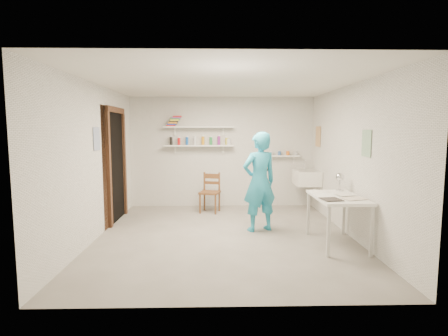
{
  "coord_description": "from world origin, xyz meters",
  "views": [
    {
      "loc": [
        -0.14,
        -5.43,
        1.69
      ],
      "look_at": [
        0.0,
        0.4,
        1.05
      ],
      "focal_mm": 28.0,
      "sensor_mm": 36.0,
      "label": 1
    }
  ],
  "objects_px": {
    "wooden_chair": "(210,193)",
    "work_table": "(337,220)",
    "belfast_sink": "(307,178)",
    "wall_clock": "(263,164)",
    "man": "(259,182)",
    "desk_lamp": "(340,177)"
  },
  "relations": [
    {
      "from": "wooden_chair",
      "to": "work_table",
      "type": "height_order",
      "value": "wooden_chair"
    },
    {
      "from": "belfast_sink",
      "to": "wall_clock",
      "type": "xyz_separation_m",
      "value": [
        -1.08,
        -1.2,
        0.4
      ]
    },
    {
      "from": "man",
      "to": "wall_clock",
      "type": "distance_m",
      "value": 0.35
    },
    {
      "from": "belfast_sink",
      "to": "man",
      "type": "xyz_separation_m",
      "value": [
        -1.16,
        -1.41,
        0.13
      ]
    },
    {
      "from": "desk_lamp",
      "to": "belfast_sink",
      "type": "bearing_deg",
      "value": 92.33
    },
    {
      "from": "man",
      "to": "desk_lamp",
      "type": "distance_m",
      "value": 1.28
    },
    {
      "from": "wall_clock",
      "to": "work_table",
      "type": "xyz_separation_m",
      "value": [
        0.97,
        -0.96,
        -0.74
      ]
    },
    {
      "from": "belfast_sink",
      "to": "desk_lamp",
      "type": "distance_m",
      "value": 1.75
    },
    {
      "from": "man",
      "to": "desk_lamp",
      "type": "relative_size",
      "value": 12.13
    },
    {
      "from": "man",
      "to": "wooden_chair",
      "type": "xyz_separation_m",
      "value": [
        -0.85,
        1.33,
        -0.42
      ]
    },
    {
      "from": "work_table",
      "to": "desk_lamp",
      "type": "height_order",
      "value": "desk_lamp"
    },
    {
      "from": "man",
      "to": "wooden_chair",
      "type": "relative_size",
      "value": 2.02
    },
    {
      "from": "belfast_sink",
      "to": "wall_clock",
      "type": "relative_size",
      "value": 2.02
    },
    {
      "from": "wooden_chair",
      "to": "work_table",
      "type": "xyz_separation_m",
      "value": [
        1.9,
        -2.09,
        -0.05
      ]
    },
    {
      "from": "man",
      "to": "wooden_chair",
      "type": "height_order",
      "value": "man"
    },
    {
      "from": "belfast_sink",
      "to": "wooden_chair",
      "type": "relative_size",
      "value": 0.73
    },
    {
      "from": "belfast_sink",
      "to": "wall_clock",
      "type": "distance_m",
      "value": 1.67
    },
    {
      "from": "man",
      "to": "desk_lamp",
      "type": "height_order",
      "value": "man"
    },
    {
      "from": "work_table",
      "to": "man",
      "type": "bearing_deg",
      "value": 144.24
    },
    {
      "from": "wall_clock",
      "to": "desk_lamp",
      "type": "relative_size",
      "value": 2.18
    },
    {
      "from": "work_table",
      "to": "belfast_sink",
      "type": "bearing_deg",
      "value": 87.09
    },
    {
      "from": "man",
      "to": "work_table",
      "type": "relative_size",
      "value": 1.52
    }
  ]
}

